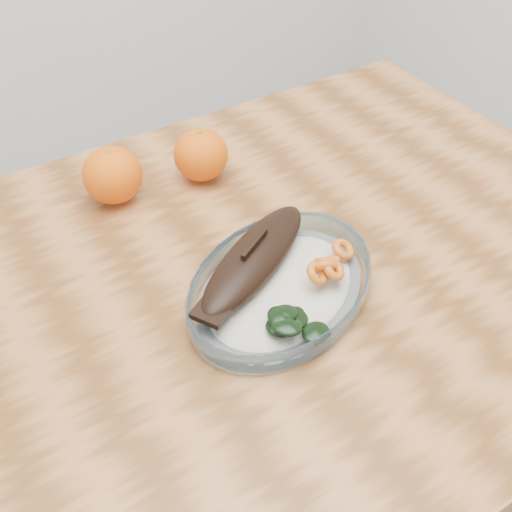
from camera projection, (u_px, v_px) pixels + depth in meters
name	position (u px, v px, depth m)	size (l,w,h in m)	color
dining_table	(235.00, 333.00, 0.90)	(1.20, 0.80, 0.75)	brown
plated_meal	(280.00, 283.00, 0.81)	(0.67, 0.67, 0.08)	white
orange_left	(112.00, 175.00, 0.94)	(0.09, 0.09, 0.09)	#F84D05
orange_right	(201.00, 155.00, 0.98)	(0.08, 0.08, 0.08)	#F84D05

